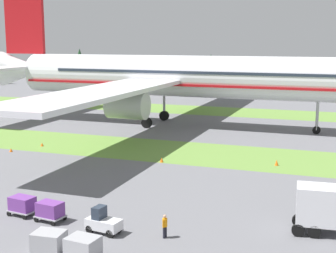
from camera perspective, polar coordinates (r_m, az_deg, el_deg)
grass_strip_near at (r=61.62m, az=4.90°, el=-3.21°), size 320.00×12.40×0.01m
grass_strip_far at (r=97.06m, az=10.53°, el=1.53°), size 320.00×12.40×0.01m
airliner at (r=81.39m, az=0.07°, el=5.91°), size 66.29×81.24×22.93m
baggage_tug at (r=37.28m, az=-7.54°, el=-10.91°), size 2.75×1.64×1.97m
cargo_dolly_lead at (r=40.20m, az=-13.49°, el=-9.38°), size 2.38×1.79×1.55m
cargo_dolly_second at (r=42.09m, az=-16.51°, el=-8.63°), size 2.38×1.79×1.55m
ground_crew_marshaller at (r=36.03m, az=-0.37°, el=-11.36°), size 0.36×0.55×1.74m
uld_container_1 at (r=34.23m, az=-13.60°, el=-13.06°), size 2.13×1.77×1.65m
uld_container_2 at (r=33.05m, az=-9.81°, el=-13.81°), size 2.15×1.79×1.62m
taxiway_marker_0 at (r=57.42m, az=-0.74°, el=-3.88°), size 0.44×0.44×0.56m
taxiway_marker_1 at (r=68.04m, az=-14.38°, el=-2.02°), size 0.44×0.44×0.48m
taxiway_marker_2 at (r=65.81m, az=-17.72°, el=-2.60°), size 0.44×0.44×0.46m
taxiway_marker_3 at (r=57.26m, az=12.46°, el=-4.11°), size 0.44×0.44×0.65m
distant_tree_line at (r=132.93m, az=14.34°, el=6.53°), size 184.49×10.98×11.97m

